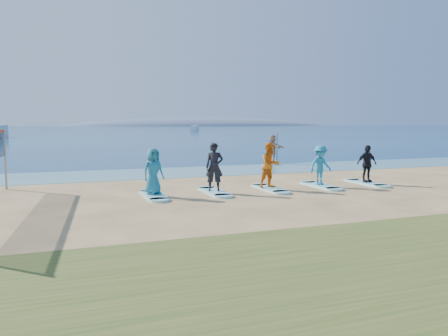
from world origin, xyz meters
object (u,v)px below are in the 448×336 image
object	(u,v)px
boat_offshore_b	(195,131)
surfboard_2	(270,189)
surfboard_3	(320,186)
student_1	(214,167)
student_2	(270,165)
paddleboarder	(272,148)
surfboard_0	(154,195)
student_4	(367,164)
surfboard_4	(366,183)
student_0	(153,171)
surfboard_1	(214,192)
paddleboard	(272,163)
student_3	(320,165)

from	to	relation	value
boat_offshore_b	surfboard_2	size ratio (longest dim) A/B	3.13
surfboard_2	surfboard_3	xyz separation A→B (m)	(2.41, 0.00, 0.00)
student_1	student_2	world-z (taller)	student_1
paddleboarder	surfboard_0	world-z (taller)	paddleboarder
surfboard_3	student_4	xyz separation A→B (m)	(2.41, 0.00, 0.88)
student_4	paddleboarder	bearing A→B (deg)	91.78
surfboard_3	surfboard_4	world-z (taller)	same
surfboard_0	surfboard_3	bearing A→B (deg)	0.00
boat_offshore_b	student_1	bearing A→B (deg)	-84.85
paddleboarder	student_4	bearing A→B (deg)	158.79
student_0	student_2	bearing A→B (deg)	-22.62
surfboard_0	student_0	distance (m)	0.91
boat_offshore_b	surfboard_4	world-z (taller)	boat_offshore_b
student_2	surfboard_3	bearing A→B (deg)	-6.52
paddleboarder	surfboard_4	size ratio (longest dim) A/B	0.83
surfboard_1	surfboard_4	world-z (taller)	same
boat_offshore_b	surfboard_4	size ratio (longest dim) A/B	3.13
student_1	paddleboard	bearing A→B (deg)	71.63
student_0	student_2	xyz separation A→B (m)	(4.81, 0.00, 0.07)
paddleboarder	surfboard_3	distance (m)	10.70
paddleboarder	student_2	world-z (taller)	student_2
paddleboarder	student_0	world-z (taller)	paddleboarder
paddleboard	surfboard_4	size ratio (longest dim) A/B	1.36
surfboard_3	student_3	size ratio (longest dim) A/B	1.30
boat_offshore_b	surfboard_1	xyz separation A→B (m)	(-32.58, -113.75, 0.04)
boat_offshore_b	student_4	distance (m)	116.54
surfboard_0	student_4	world-z (taller)	student_4
student_3	student_4	bearing A→B (deg)	-7.87
surfboard_3	paddleboarder	bearing A→B (deg)	74.62
boat_offshore_b	surfboard_1	bearing A→B (deg)	-84.85
surfboard_1	student_3	world-z (taller)	student_3
paddleboard	student_0	bearing A→B (deg)	-114.23
student_2	surfboard_4	bearing A→B (deg)	-6.52
paddleboard	student_3	xyz separation A→B (m)	(-2.82, -10.27, 0.88)
student_0	paddleboarder	bearing A→B (deg)	23.02
surfboard_2	student_2	xyz separation A→B (m)	(0.00, 0.00, 0.97)
surfboard_1	student_2	distance (m)	2.60
paddleboard	boat_offshore_b	bearing A→B (deg)	96.58
boat_offshore_b	student_0	xyz separation A→B (m)	(-34.98, -113.75, 0.95)
surfboard_3	student_3	bearing A→B (deg)	0.00
paddleboard	surfboard_2	xyz separation A→B (m)	(-5.23, -10.27, -0.01)
surfboard_4	student_4	bearing A→B (deg)	0.00
student_0	surfboard_1	bearing A→B (deg)	-22.62
student_1	student_3	bearing A→B (deg)	18.27
surfboard_0	student_2	bearing A→B (deg)	0.00
paddleboard	boat_offshore_b	world-z (taller)	boat_offshore_b
student_0	surfboard_0	bearing A→B (deg)	0.00
student_0	surfboard_2	world-z (taller)	student_0
paddleboard	student_3	bearing A→B (deg)	-85.24
surfboard_2	student_4	distance (m)	4.89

